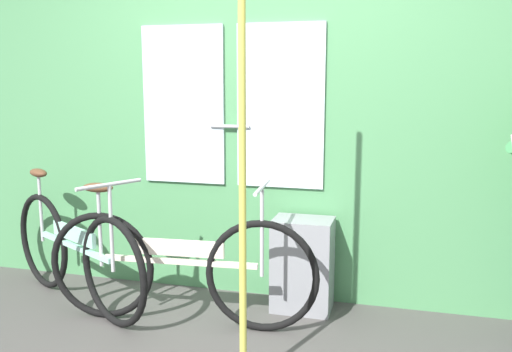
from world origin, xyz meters
The scene contains 5 objects.
train_door_wall centered at (-0.01, 1.16, 1.23)m, with size 5.38×0.28×2.36m.
bicycle_near_door centered at (-1.16, 0.63, 0.37)m, with size 1.47×0.84×0.91m.
bicycle_leaning_behind centered at (-0.35, 0.51, 0.37)m, with size 1.74×0.44×0.91m.
trash_bin_by_wall centered at (0.35, 0.95, 0.31)m, with size 0.39×0.28×0.62m, color gray.
handrail_pole centered at (0.25, -0.08, 1.16)m, with size 0.04×0.04×2.32m, color #C6C14C.
Camera 1 is at (0.99, -2.55, 1.53)m, focal length 39.09 mm.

